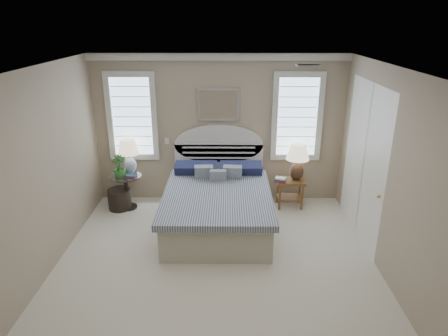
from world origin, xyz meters
TOP-DOWN VIEW (x-y plane):
  - floor at (0.00, 0.00)m, footprint 4.50×5.00m
  - ceiling at (0.00, 0.00)m, footprint 4.50×5.00m
  - wall_back at (0.00, 2.50)m, footprint 4.50×0.02m
  - wall_left at (-2.25, 0.00)m, footprint 0.02×5.00m
  - wall_right at (2.25, 0.00)m, footprint 0.02×5.00m
  - crown_molding at (0.00, 2.46)m, footprint 4.50×0.08m
  - hvac_vent at (1.20, 0.80)m, footprint 0.30×0.20m
  - switch_plate at (-0.95, 2.48)m, footprint 0.08×0.01m
  - window_left at (-1.55, 2.48)m, footprint 0.90×0.06m
  - window_right at (1.40, 2.48)m, footprint 0.90×0.06m
  - painting at (0.00, 2.46)m, footprint 0.74×0.04m
  - closet_door at (2.23, 1.20)m, footprint 0.02×1.80m
  - bed at (0.00, 1.46)m, footprint 1.72×2.28m
  - side_table_left at (-1.65, 2.05)m, footprint 0.56×0.56m
  - nightstand_right at (1.30, 2.15)m, footprint 0.50×0.40m
  - floor_pot at (-1.79, 2.03)m, footprint 0.46×0.46m
  - lamp_left at (-1.59, 2.20)m, footprint 0.44×0.44m
  - lamp_right at (1.40, 2.15)m, footprint 0.52×0.52m
  - potted_plant at (-1.72, 1.94)m, footprint 0.26×0.26m
  - books_left at (-1.53, 1.95)m, footprint 0.19×0.14m
  - books_right at (1.10, 2.03)m, footprint 0.23×0.20m

SIDE VIEW (x-z plane):
  - floor at x=0.00m, z-range -0.01..0.01m
  - floor_pot at x=-1.79m, z-range 0.00..0.37m
  - bed at x=0.00m, z-range -0.35..1.12m
  - nightstand_right at x=1.30m, z-range 0.12..0.65m
  - side_table_left at x=-1.65m, z-range 0.07..0.70m
  - books_right at x=1.10m, z-range 0.53..0.61m
  - books_left at x=-1.53m, z-range 0.63..0.68m
  - potted_plant at x=-1.72m, z-range 0.63..1.04m
  - lamp_right at x=1.40m, z-range 0.60..1.27m
  - lamp_left at x=-1.59m, z-range 0.70..1.33m
  - switch_plate at x=-0.95m, z-range 1.09..1.21m
  - closet_door at x=2.23m, z-range 0.00..2.40m
  - wall_back at x=0.00m, z-range 0.00..2.70m
  - wall_left at x=-2.25m, z-range 0.00..2.70m
  - wall_right at x=2.25m, z-range 0.00..2.70m
  - window_left at x=-1.55m, z-range 0.80..2.40m
  - window_right at x=1.40m, z-range 0.80..2.40m
  - painting at x=0.00m, z-range 1.53..2.11m
  - crown_molding at x=0.00m, z-range 2.58..2.70m
  - hvac_vent at x=1.20m, z-range 2.67..2.69m
  - ceiling at x=0.00m, z-range 2.70..2.71m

